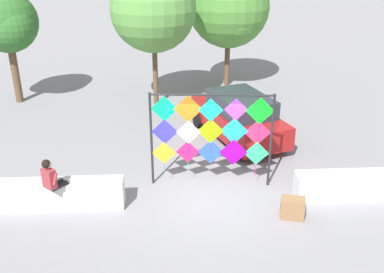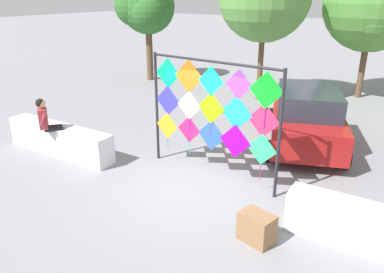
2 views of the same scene
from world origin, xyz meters
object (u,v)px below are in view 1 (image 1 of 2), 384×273
(parked_car, at_px, (239,116))
(cardboard_box_large, at_px, (292,208))
(kite_display_rack, at_px, (212,130))
(tree_far_right, at_px, (5,24))
(tree_palm_like, at_px, (152,8))
(tree_broadleaf, at_px, (230,9))
(seated_vendor, at_px, (54,181))

(parked_car, distance_m, cardboard_box_large, 5.08)
(kite_display_rack, distance_m, parked_car, 3.57)
(kite_display_rack, xyz_separation_m, tree_far_right, (-7.90, 7.65, 1.70))
(kite_display_rack, distance_m, tree_palm_like, 7.79)
(cardboard_box_large, bearing_deg, kite_display_rack, 137.04)
(kite_display_rack, distance_m, tree_broadleaf, 9.92)
(seated_vendor, bearing_deg, tree_palm_like, 74.42)
(kite_display_rack, relative_size, parked_car, 0.73)
(kite_display_rack, height_order, tree_palm_like, tree_palm_like)
(seated_vendor, height_order, tree_palm_like, tree_palm_like)
(parked_car, relative_size, cardboard_box_large, 7.77)
(seated_vendor, relative_size, tree_broadleaf, 0.29)
(kite_display_rack, height_order, tree_far_right, tree_far_right)
(kite_display_rack, height_order, tree_broadleaf, tree_broadleaf)
(tree_broadleaf, bearing_deg, tree_palm_like, -146.18)
(tree_broadleaf, bearing_deg, seated_vendor, -118.43)
(cardboard_box_large, relative_size, tree_far_right, 0.13)
(parked_car, height_order, tree_far_right, tree_far_right)
(seated_vendor, bearing_deg, cardboard_box_large, -4.90)
(seated_vendor, xyz_separation_m, tree_palm_like, (2.37, 8.51, 3.09))
(tree_palm_like, height_order, tree_broadleaf, tree_palm_like)
(cardboard_box_large, bearing_deg, tree_palm_like, 112.27)
(parked_car, xyz_separation_m, cardboard_box_large, (0.63, -5.01, -0.58))
(kite_display_rack, xyz_separation_m, cardboard_box_large, (1.94, -1.80, -1.45))
(seated_vendor, bearing_deg, kite_display_rack, 17.25)
(kite_display_rack, xyz_separation_m, seated_vendor, (-4.13, -1.28, -0.74))
(seated_vendor, xyz_separation_m, cardboard_box_large, (6.07, -0.52, -0.71))
(tree_far_right, xyz_separation_m, tree_broadleaf, (9.64, 1.92, 0.27))
(tree_far_right, distance_m, tree_palm_like, 6.19)
(kite_display_rack, relative_size, tree_far_right, 0.72)
(tree_palm_like, relative_size, tree_broadleaf, 1.03)
(kite_display_rack, height_order, cardboard_box_large, kite_display_rack)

